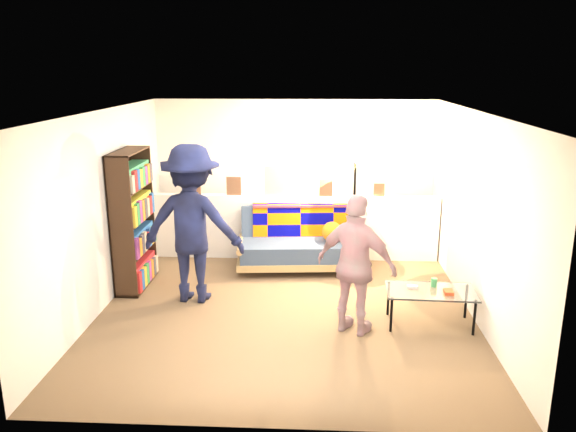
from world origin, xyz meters
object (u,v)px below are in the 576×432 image
(bookshelf, at_px, (133,224))
(coffee_table, at_px, (431,293))
(floor_lamp, at_px, (356,191))
(person_left, at_px, (192,224))
(futon_sofa, at_px, (302,243))
(person_right, at_px, (356,265))

(bookshelf, height_order, coffee_table, bookshelf)
(floor_lamp, xyz_separation_m, person_left, (-2.11, -1.27, -0.17))
(bookshelf, bearing_deg, futon_sofa, 20.09)
(futon_sofa, height_order, floor_lamp, floor_lamp)
(person_left, relative_size, person_right, 1.26)
(coffee_table, xyz_separation_m, person_left, (-2.88, 0.61, 0.60))
(floor_lamp, xyz_separation_m, person_right, (-0.12, -2.10, -0.38))
(bookshelf, distance_m, coffee_table, 3.94)
(futon_sofa, distance_m, bookshelf, 2.44)
(bookshelf, height_order, person_left, person_left)
(coffee_table, xyz_separation_m, floor_lamp, (-0.77, 1.88, 0.77))
(futon_sofa, distance_m, coffee_table, 2.39)
(coffee_table, bearing_deg, person_right, -165.72)
(coffee_table, relative_size, person_left, 0.52)
(futon_sofa, xyz_separation_m, floor_lamp, (0.77, 0.04, 0.80))
(futon_sofa, relative_size, floor_lamp, 1.17)
(bookshelf, distance_m, person_left, 1.00)
(bookshelf, bearing_deg, coffee_table, -15.11)
(person_left, xyz_separation_m, person_right, (1.99, -0.83, -0.21))
(futon_sofa, bearing_deg, bookshelf, -159.91)
(floor_lamp, relative_size, person_right, 1.04)
(bookshelf, height_order, person_right, bookshelf)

